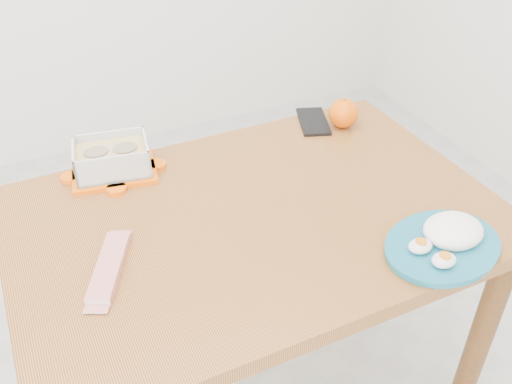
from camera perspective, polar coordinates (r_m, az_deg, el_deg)
name	(u,v)px	position (r m, az deg, el deg)	size (l,w,h in m)	color
dining_table	(256,248)	(1.39, 0.00, -5.61)	(1.13, 0.77, 0.75)	#A6692F
food_container	(112,159)	(1.47, -14.19, 3.23)	(0.23, 0.19, 0.09)	#FF6107
orange_fruit	(343,113)	(1.66, 8.74, 7.80)	(0.08, 0.08, 0.08)	#FF5F05
rice_plate	(446,239)	(1.28, 18.51, -4.48)	(0.32, 0.32, 0.07)	#16637C
candy_bar	(109,267)	(1.21, -14.48, -7.27)	(0.20, 0.05, 0.02)	#BB090A
smartphone	(313,121)	(1.68, 5.75, 7.03)	(0.08, 0.16, 0.01)	black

